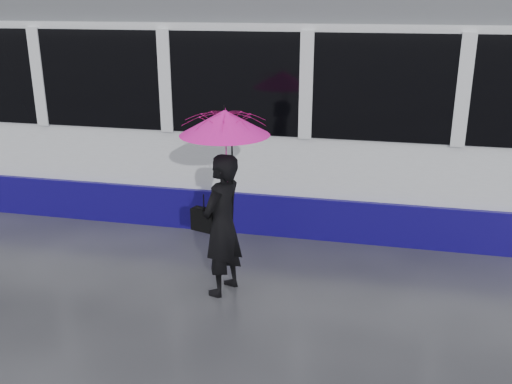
# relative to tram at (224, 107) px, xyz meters

# --- Properties ---
(ground) EXTENTS (90.00, 90.00, 0.00)m
(ground) POSITION_rel_tram_xyz_m (1.27, -2.50, -1.64)
(ground) COLOR #28282D
(ground) RESTS_ON ground
(rails) EXTENTS (34.00, 1.51, 0.02)m
(rails) POSITION_rel_tram_xyz_m (1.27, -0.00, -1.63)
(rails) COLOR #3F3D38
(rails) RESTS_ON ground
(tram) EXTENTS (26.00, 2.56, 3.35)m
(tram) POSITION_rel_tram_xyz_m (0.00, 0.00, 0.00)
(tram) COLOR white
(tram) RESTS_ON ground
(woman) EXTENTS (0.58, 0.71, 1.69)m
(woman) POSITION_rel_tram_xyz_m (0.81, -3.02, -0.79)
(woman) COLOR black
(woman) RESTS_ON ground
(umbrella) EXTENTS (1.25, 1.25, 1.14)m
(umbrella) POSITION_rel_tram_xyz_m (0.86, -3.02, 0.21)
(umbrella) COLOR #E01269
(umbrella) RESTS_ON ground
(handbag) EXTENTS (0.33, 0.22, 0.44)m
(handbag) POSITION_rel_tram_xyz_m (0.59, -3.00, -0.75)
(handbag) COLOR black
(handbag) RESTS_ON ground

